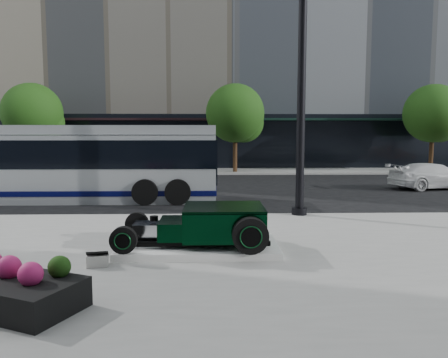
{
  "coord_description": "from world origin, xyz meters",
  "views": [
    {
      "loc": [
        -0.5,
        -15.48,
        2.64
      ],
      "look_at": [
        -0.13,
        -1.87,
        1.2
      ],
      "focal_mm": 35.0,
      "sensor_mm": 36.0,
      "label": 1
    }
  ],
  "objects_px": {
    "flower_planter": "(7,290)",
    "white_sedan": "(433,176)",
    "hot_rod": "(214,224)",
    "lamppost": "(301,87)",
    "transit_bus": "(63,163)"
  },
  "relations": [
    {
      "from": "hot_rod",
      "to": "lamppost",
      "type": "relative_size",
      "value": 0.38
    },
    {
      "from": "hot_rod",
      "to": "white_sedan",
      "type": "bearing_deg",
      "value": 46.64
    },
    {
      "from": "lamppost",
      "to": "flower_planter",
      "type": "xyz_separation_m",
      "value": [
        -5.67,
        -7.08,
        -3.65
      ]
    },
    {
      "from": "flower_planter",
      "to": "white_sedan",
      "type": "distance_m",
      "value": 19.49
    },
    {
      "from": "hot_rod",
      "to": "transit_bus",
      "type": "distance_m",
      "value": 9.94
    },
    {
      "from": "hot_rod",
      "to": "flower_planter",
      "type": "bearing_deg",
      "value": -134.69
    },
    {
      "from": "hot_rod",
      "to": "lamppost",
      "type": "xyz_separation_m",
      "value": [
        2.67,
        4.05,
        3.32
      ]
    },
    {
      "from": "lamppost",
      "to": "white_sedan",
      "type": "xyz_separation_m",
      "value": [
        7.78,
        7.01,
        -3.41
      ]
    },
    {
      "from": "flower_planter",
      "to": "transit_bus",
      "type": "relative_size",
      "value": 0.2
    },
    {
      "from": "white_sedan",
      "to": "flower_planter",
      "type": "bearing_deg",
      "value": 125.18
    },
    {
      "from": "lamppost",
      "to": "transit_bus",
      "type": "height_order",
      "value": "lamppost"
    },
    {
      "from": "lamppost",
      "to": "transit_bus",
      "type": "relative_size",
      "value": 0.7
    },
    {
      "from": "transit_bus",
      "to": "white_sedan",
      "type": "xyz_separation_m",
      "value": [
        16.33,
        3.09,
        -0.88
      ]
    },
    {
      "from": "transit_bus",
      "to": "white_sedan",
      "type": "distance_m",
      "value": 16.64
    },
    {
      "from": "flower_planter",
      "to": "transit_bus",
      "type": "bearing_deg",
      "value": 104.63
    }
  ]
}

